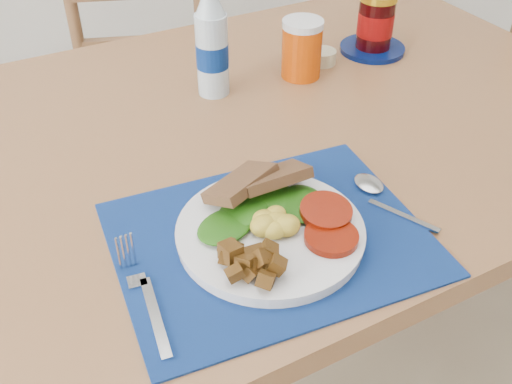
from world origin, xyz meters
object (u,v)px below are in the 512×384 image
chair_far (147,69)px  juice_glass (302,50)px  breakfast_plate (268,231)px  water_bottle (212,48)px  jam_on_saucer (375,26)px

chair_far → juice_glass: 0.68m
juice_glass → breakfast_plate: bearing=-126.7°
breakfast_plate → juice_glass: juice_glass is taller
water_bottle → jam_on_saucer: 0.37m
jam_on_saucer → juice_glass: bearing=-172.9°
water_bottle → juice_glass: water_bottle is taller
chair_far → jam_on_saucer: bearing=138.5°
jam_on_saucer → water_bottle: bearing=-179.3°
chair_far → water_bottle: 0.67m
water_bottle → juice_glass: bearing=-6.3°
juice_glass → jam_on_saucer: size_ratio=0.78×
juice_glass → jam_on_saucer: jam_on_saucer is taller
chair_far → juice_glass: bearing=121.7°
chair_far → water_bottle: size_ratio=5.00×
jam_on_saucer → chair_far: bearing=118.2°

